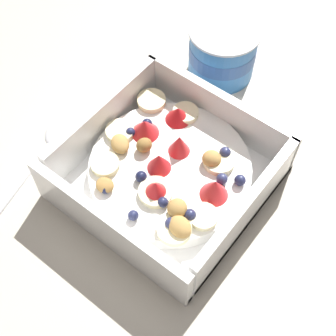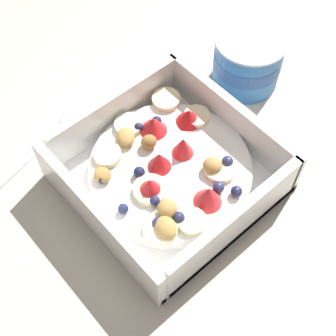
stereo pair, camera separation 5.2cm
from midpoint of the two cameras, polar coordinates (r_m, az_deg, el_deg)
The scene contains 4 objects.
ground_plane at distance 0.54m, azimuth 4.10°, elevation -2.74°, with size 2.40×2.40×0.00m, color beige.
fruit_bowl at distance 0.53m, azimuth 2.83°, elevation -0.67°, with size 0.20×0.20×0.06m.
spoon at distance 0.60m, azimuth -10.11°, elevation 4.50°, with size 0.06×0.17×0.01m.
yogurt_cup at distance 0.63m, azimuth 11.72°, elevation 12.12°, with size 0.09×0.09×0.07m.
Camera 2 is at (0.20, -0.19, 0.47)m, focal length 52.09 mm.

